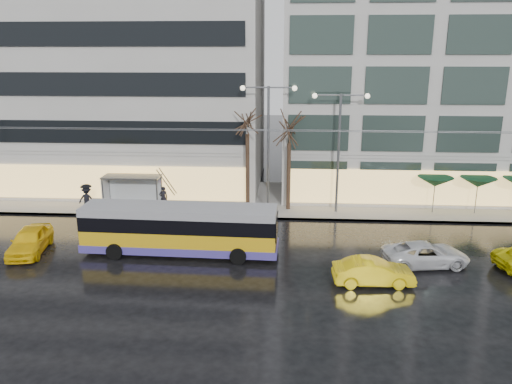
# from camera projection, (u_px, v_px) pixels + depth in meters

# --- Properties ---
(ground) EXTENTS (140.00, 140.00, 0.00)m
(ground) POSITION_uv_depth(u_px,v_px,m) (222.00, 273.00, 26.66)
(ground) COLOR black
(ground) RESTS_ON ground
(sidewalk) EXTENTS (80.00, 10.00, 0.15)m
(sidewalk) POSITION_uv_depth(u_px,v_px,m) (269.00, 199.00, 39.98)
(sidewalk) COLOR gray
(sidewalk) RESTS_ON ground
(kerb) EXTENTS (80.00, 0.10, 0.15)m
(kerb) POSITION_uv_depth(u_px,v_px,m) (267.00, 218.00, 35.22)
(kerb) COLOR slate
(kerb) RESTS_ON ground
(building_left) EXTENTS (34.00, 14.00, 22.00)m
(building_left) POSITION_uv_depth(u_px,v_px,m) (64.00, 55.00, 42.88)
(building_left) COLOR #A7A59F
(building_left) RESTS_ON sidewalk
(building_right) EXTENTS (32.00, 14.00, 25.00)m
(building_right) POSITION_uv_depth(u_px,v_px,m) (482.00, 36.00, 40.35)
(building_right) COLOR #A7A59F
(building_right) RESTS_ON sidewalk
(trolleybus) EXTENTS (11.38, 4.58, 5.24)m
(trolleybus) POSITION_uv_depth(u_px,v_px,m) (180.00, 231.00, 28.90)
(trolleybus) COLOR gold
(trolleybus) RESTS_ON ground
(catenary) EXTENTS (42.24, 5.12, 7.00)m
(catenary) POSITION_uv_depth(u_px,v_px,m) (251.00, 164.00, 33.08)
(catenary) COLOR #595B60
(catenary) RESTS_ON ground
(bus_shelter) EXTENTS (4.20, 1.60, 2.51)m
(bus_shelter) POSITION_uv_depth(u_px,v_px,m) (128.00, 184.00, 36.91)
(bus_shelter) COLOR #595B60
(bus_shelter) RESTS_ON sidewalk
(street_lamp_near) EXTENTS (3.96, 0.36, 9.03)m
(street_lamp_near) POSITION_uv_depth(u_px,v_px,m) (268.00, 131.00, 35.30)
(street_lamp_near) COLOR #595B60
(street_lamp_near) RESTS_ON sidewalk
(street_lamp_far) EXTENTS (3.96, 0.36, 8.53)m
(street_lamp_far) POSITION_uv_depth(u_px,v_px,m) (339.00, 136.00, 35.07)
(street_lamp_far) COLOR #595B60
(street_lamp_far) RESTS_ON sidewalk
(tree_a) EXTENTS (3.20, 3.20, 8.40)m
(tree_a) POSITION_uv_depth(u_px,v_px,m) (247.00, 115.00, 35.29)
(tree_a) COLOR black
(tree_a) RESTS_ON sidewalk
(tree_b) EXTENTS (3.20, 3.20, 7.70)m
(tree_b) POSITION_uv_depth(u_px,v_px,m) (290.00, 125.00, 35.48)
(tree_b) COLOR black
(tree_b) RESTS_ON sidewalk
(parasol_a) EXTENTS (2.50, 2.50, 2.65)m
(parasol_a) POSITION_uv_depth(u_px,v_px,m) (435.00, 182.00, 35.72)
(parasol_a) COLOR #595B60
(parasol_a) RESTS_ON sidewalk
(parasol_b) EXTENTS (2.50, 2.50, 2.65)m
(parasol_b) POSITION_uv_depth(u_px,v_px,m) (478.00, 182.00, 35.54)
(parasol_b) COLOR #595B60
(parasol_b) RESTS_ON sidewalk
(taxi_a) EXTENTS (2.51, 4.67, 1.51)m
(taxi_a) POSITION_uv_depth(u_px,v_px,m) (30.00, 240.00, 29.26)
(taxi_a) COLOR yellow
(taxi_a) RESTS_ON ground
(taxi_b) EXTENTS (4.14, 1.61, 1.34)m
(taxi_b) POSITION_uv_depth(u_px,v_px,m) (373.00, 272.00, 25.23)
(taxi_b) COLOR yellow
(taxi_b) RESTS_ON ground
(sedan_silver) EXTENTS (4.96, 2.83, 1.30)m
(sedan_silver) POSITION_uv_depth(u_px,v_px,m) (426.00, 254.00, 27.50)
(sedan_silver) COLOR silver
(sedan_silver) RESTS_ON ground
(pedestrian_a) EXTENTS (1.26, 1.27, 2.19)m
(pedestrian_a) POSITION_uv_depth(u_px,v_px,m) (163.00, 190.00, 36.78)
(pedestrian_a) COLOR black
(pedestrian_a) RESTS_ON sidewalk
(pedestrian_b) EXTENTS (1.16, 1.13, 1.88)m
(pedestrian_b) POSITION_uv_depth(u_px,v_px,m) (151.00, 191.00, 38.43)
(pedestrian_b) COLOR black
(pedestrian_b) RESTS_ON sidewalk
(pedestrian_c) EXTENTS (1.24, 0.83, 2.11)m
(pedestrian_c) POSITION_uv_depth(u_px,v_px,m) (87.00, 197.00, 36.18)
(pedestrian_c) COLOR black
(pedestrian_c) RESTS_ON sidewalk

